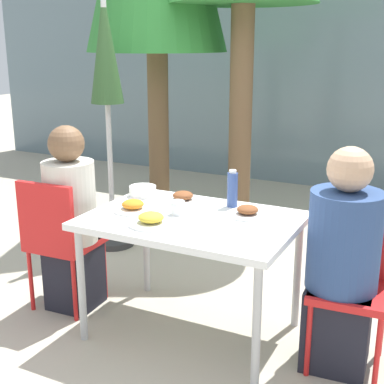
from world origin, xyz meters
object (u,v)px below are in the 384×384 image
Objects in this scene: drinking_cup at (178,208)px; salad_bowl at (143,191)px; person_left at (71,223)px; person_right at (342,268)px; closed_umbrella at (106,70)px; chair_right at (353,272)px; chair_left at (58,235)px; bottle at (232,189)px.

drinking_cup reaches higher than salad_bowl.
person_right is at bearing 0.61° from person_left.
closed_umbrella is 1.66m from drinking_cup.
chair_right is at bearing 3.27° from person_left.
person_left is 6.94× the size of salad_bowl.
drinking_cup is at bearing 1.27° from person_left.
closed_umbrella is (-0.41, 1.02, 0.89)m from person_left.
chair_left is at bearing 2.01° from person_right.
bottle is (-0.72, 0.23, 0.28)m from person_right.
person_right is at bearing -23.80° from closed_umbrella.
chair_left is 0.73× the size of person_left.
salad_bowl is (-0.38, 0.24, -0.01)m from drinking_cup.
person_left reaches higher than drinking_cup.
salad_bowl is at bearing -8.50° from chair_right.
chair_left is 0.11m from person_left.
person_right is 1.35m from salad_bowl.
salad_bowl is (-1.37, 0.11, 0.25)m from chair_right.
person_left is 1.74m from chair_right.
chair_right is 10.75× the size of drinking_cup.
chair_right reaches higher than drinking_cup.
chair_left is 1.14m from bottle.
person_right is at bearing -18.10° from bottle.
bottle is 1.31× the size of salad_bowl.
drinking_cup is at bearing -40.06° from closed_umbrella.
chair_left is 0.60m from salad_bowl.
bottle is (-0.76, 0.15, 0.32)m from chair_right.
chair_left is at bearing -121.99° from person_left.
closed_umbrella is 1.67m from bottle.
chair_right is 2.49m from closed_umbrella.
person_right is at bearing -8.19° from salad_bowl.
person_left is 14.78× the size of drinking_cup.
chair_right is 0.11m from person_right.
person_left is at bearing -141.00° from salad_bowl.
chair_right is 3.85× the size of bottle.
closed_umbrella is (-2.14, 0.84, 0.96)m from chair_right.
person_left is at bearing 2.04° from chair_right.
chair_left and chair_right have the same top height.
drinking_cup is at bearing -128.26° from bottle.
person_left and person_right have the same top height.
closed_umbrella is (-2.10, 0.92, 0.91)m from person_right.
bottle reaches higher than drinking_cup.
drinking_cup is 0.45m from salad_bowl.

